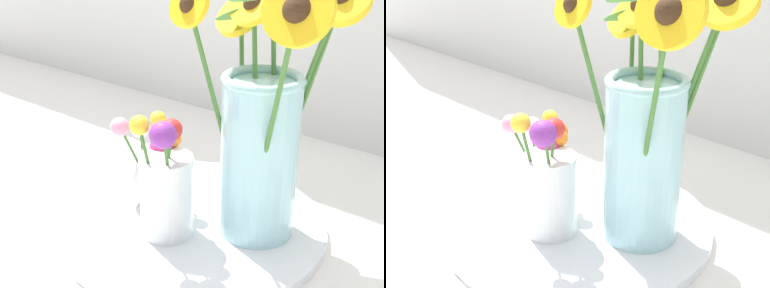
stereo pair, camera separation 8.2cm
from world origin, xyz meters
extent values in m
plane|color=silver|center=(0.00, 0.00, 0.00)|extent=(6.00, 6.00, 0.00)
cylinder|color=silver|center=(-0.04, 0.07, 0.01)|extent=(0.44, 0.44, 0.02)
cylinder|color=#9ED1D6|center=(0.06, 0.10, 0.14)|extent=(0.12, 0.12, 0.24)
torus|color=#9ED1D6|center=(0.06, 0.10, 0.26)|extent=(0.12, 0.12, 0.01)
cylinder|color=#427533|center=(0.05, 0.11, 0.22)|extent=(0.05, 0.05, 0.27)
cylinder|color=yellow|center=(0.03, 0.13, 0.36)|extent=(0.08, 0.06, 0.07)
sphere|color=#382314|center=(0.03, 0.13, 0.36)|extent=(0.03, 0.03, 0.03)
cylinder|color=#427533|center=(0.06, 0.14, 0.22)|extent=(0.04, 0.03, 0.31)
cylinder|color=#427533|center=(0.11, 0.05, 0.23)|extent=(0.08, 0.06, 0.28)
cylinder|color=yellow|center=(0.15, 0.02, 0.38)|extent=(0.10, 0.05, 0.10)
sphere|color=#382314|center=(0.15, 0.02, 0.38)|extent=(0.04, 0.04, 0.04)
cylinder|color=#427533|center=(0.01, 0.14, 0.19)|extent=(0.07, 0.08, 0.27)
cylinder|color=yellow|center=(-0.03, 0.17, 0.34)|extent=(0.10, 0.07, 0.08)
sphere|color=#382314|center=(-0.03, 0.17, 0.34)|extent=(0.04, 0.04, 0.04)
cylinder|color=#427533|center=(0.10, 0.14, 0.23)|extent=(0.07, 0.05, 0.28)
cylinder|color=#427533|center=(0.01, 0.07, 0.22)|extent=(0.06, 0.06, 0.29)
cylinder|color=yellow|center=(-0.02, 0.04, 0.37)|extent=(0.07, 0.03, 0.07)
sphere|color=#382314|center=(-0.02, 0.04, 0.37)|extent=(0.03, 0.03, 0.03)
cylinder|color=#427533|center=(0.11, 0.14, 0.22)|extent=(0.07, 0.06, 0.29)
ellipsoid|color=#477F38|center=(0.01, 0.15, 0.35)|extent=(0.12, 0.12, 0.06)
ellipsoid|color=#477F38|center=(0.02, 0.17, 0.34)|extent=(0.10, 0.09, 0.06)
cylinder|color=white|center=(-0.04, 0.01, 0.08)|extent=(0.08, 0.08, 0.13)
cylinder|color=#427533|center=(-0.06, 0.03, 0.09)|extent=(0.03, 0.03, 0.10)
sphere|color=#C6337A|center=(-0.07, 0.04, 0.14)|extent=(0.04, 0.04, 0.04)
cylinder|color=#427533|center=(-0.03, 0.00, 0.13)|extent=(0.02, 0.04, 0.14)
sphere|color=purple|center=(-0.02, -0.02, 0.20)|extent=(0.04, 0.04, 0.04)
cylinder|color=#427533|center=(-0.05, -0.02, 0.13)|extent=(0.01, 0.04, 0.15)
sphere|color=yellow|center=(-0.05, -0.03, 0.21)|extent=(0.03, 0.03, 0.03)
cylinder|color=#427533|center=(-0.04, 0.02, 0.12)|extent=(0.03, 0.01, 0.15)
sphere|color=red|center=(-0.03, 0.01, 0.19)|extent=(0.03, 0.03, 0.03)
cylinder|color=#427533|center=(-0.05, 0.04, 0.10)|extent=(0.02, 0.03, 0.12)
sphere|color=orange|center=(-0.06, 0.05, 0.16)|extent=(0.03, 0.03, 0.03)
sphere|color=white|center=(-0.12, 0.06, 0.06)|extent=(0.08, 0.08, 0.08)
cylinder|color=white|center=(-0.12, 0.06, 0.11)|extent=(0.04, 0.04, 0.02)
cylinder|color=#427533|center=(-0.15, 0.07, 0.10)|extent=(0.03, 0.02, 0.09)
sphere|color=white|center=(-0.16, 0.08, 0.14)|extent=(0.03, 0.03, 0.03)
cylinder|color=#427533|center=(-0.10, 0.08, 0.09)|extent=(0.02, 0.01, 0.11)
sphere|color=orange|center=(-0.10, 0.09, 0.15)|extent=(0.03, 0.03, 0.03)
cylinder|color=#427533|center=(-0.12, 0.09, 0.10)|extent=(0.03, 0.03, 0.11)
sphere|color=yellow|center=(-0.13, 0.10, 0.16)|extent=(0.03, 0.03, 0.03)
cylinder|color=#427533|center=(-0.15, 0.05, 0.10)|extent=(0.04, 0.04, 0.11)
sphere|color=pink|center=(-0.16, 0.04, 0.16)|extent=(0.03, 0.03, 0.03)
camera|label=1|loc=(0.44, -0.52, 0.48)|focal=50.00mm
camera|label=2|loc=(0.50, -0.46, 0.48)|focal=50.00mm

